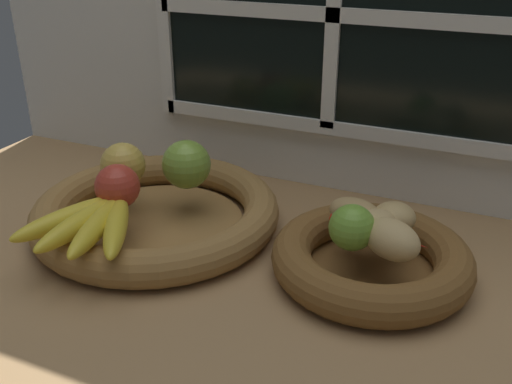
{
  "coord_description": "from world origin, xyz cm",
  "views": [
    {
      "loc": [
        27.26,
        -65.39,
        45.07
      ],
      "look_at": [
        -2.89,
        3.06,
        9.51
      ],
      "focal_mm": 40.56,
      "sensor_mm": 36.0,
      "label": 1
    }
  ],
  "objects_px": {
    "apple_green_back": "(186,164)",
    "potato_small": "(392,239)",
    "apple_red_front": "(117,186)",
    "apple_golden_left": "(123,165)",
    "fruit_bowl_right": "(371,259)",
    "potato_large": "(375,226)",
    "lime_near": "(351,229)",
    "banana_bunch_front": "(92,222)",
    "potato_oblong": "(356,214)",
    "potato_back": "(394,217)",
    "fruit_bowl_left": "(157,212)",
    "chili_pepper": "(379,232)"
  },
  "relations": [
    {
      "from": "apple_green_back",
      "to": "potato_small",
      "type": "height_order",
      "value": "apple_green_back"
    },
    {
      "from": "apple_red_front",
      "to": "apple_golden_left",
      "type": "distance_m",
      "value": 0.08
    },
    {
      "from": "fruit_bowl_right",
      "to": "potato_large",
      "type": "height_order",
      "value": "potato_large"
    },
    {
      "from": "potato_large",
      "to": "lime_near",
      "type": "height_order",
      "value": "lime_near"
    },
    {
      "from": "fruit_bowl_right",
      "to": "apple_green_back",
      "type": "distance_m",
      "value": 0.33
    },
    {
      "from": "apple_green_back",
      "to": "apple_golden_left",
      "type": "relative_size",
      "value": 1.09
    },
    {
      "from": "fruit_bowl_right",
      "to": "apple_red_front",
      "type": "xyz_separation_m",
      "value": [
        -0.38,
        -0.05,
        0.06
      ]
    },
    {
      "from": "banana_bunch_front",
      "to": "potato_oblong",
      "type": "bearing_deg",
      "value": 25.26
    },
    {
      "from": "potato_back",
      "to": "lime_near",
      "type": "xyz_separation_m",
      "value": [
        -0.04,
        -0.07,
        0.01
      ]
    },
    {
      "from": "fruit_bowl_left",
      "to": "apple_red_front",
      "type": "distance_m",
      "value": 0.09
    },
    {
      "from": "fruit_bowl_left",
      "to": "lime_near",
      "type": "height_order",
      "value": "lime_near"
    },
    {
      "from": "potato_oblong",
      "to": "lime_near",
      "type": "bearing_deg",
      "value": -81.35
    },
    {
      "from": "potato_large",
      "to": "lime_near",
      "type": "xyz_separation_m",
      "value": [
        -0.02,
        -0.03,
        0.01
      ]
    },
    {
      "from": "apple_golden_left",
      "to": "banana_bunch_front",
      "type": "xyz_separation_m",
      "value": [
        0.05,
        -0.15,
        -0.02
      ]
    },
    {
      "from": "potato_back",
      "to": "chili_pepper",
      "type": "xyz_separation_m",
      "value": [
        -0.01,
        -0.03,
        -0.01
      ]
    },
    {
      "from": "potato_oblong",
      "to": "fruit_bowl_right",
      "type": "bearing_deg",
      "value": -37.87
    },
    {
      "from": "potato_small",
      "to": "fruit_bowl_right",
      "type": "bearing_deg",
      "value": 135.0
    },
    {
      "from": "fruit_bowl_left",
      "to": "potato_small",
      "type": "relative_size",
      "value": 4.78
    },
    {
      "from": "fruit_bowl_left",
      "to": "apple_green_back",
      "type": "xyz_separation_m",
      "value": [
        0.03,
        0.05,
        0.07
      ]
    },
    {
      "from": "apple_red_front",
      "to": "potato_oblong",
      "type": "height_order",
      "value": "apple_red_front"
    },
    {
      "from": "potato_large",
      "to": "lime_near",
      "type": "bearing_deg",
      "value": -123.69
    },
    {
      "from": "apple_red_front",
      "to": "potato_large",
      "type": "xyz_separation_m",
      "value": [
        0.38,
        0.05,
        -0.01
      ]
    },
    {
      "from": "potato_large",
      "to": "apple_golden_left",
      "type": "bearing_deg",
      "value": 178.05
    },
    {
      "from": "fruit_bowl_left",
      "to": "potato_large",
      "type": "bearing_deg",
      "value": 0.0
    },
    {
      "from": "potato_large",
      "to": "potato_small",
      "type": "distance_m",
      "value": 0.04
    },
    {
      "from": "apple_golden_left",
      "to": "potato_oblong",
      "type": "xyz_separation_m",
      "value": [
        0.38,
        0.01,
        -0.01
      ]
    },
    {
      "from": "apple_red_front",
      "to": "potato_large",
      "type": "relative_size",
      "value": 0.98
    },
    {
      "from": "apple_golden_left",
      "to": "lime_near",
      "type": "distance_m",
      "value": 0.39
    },
    {
      "from": "apple_golden_left",
      "to": "banana_bunch_front",
      "type": "relative_size",
      "value": 0.38
    },
    {
      "from": "apple_green_back",
      "to": "fruit_bowl_right",
      "type": "bearing_deg",
      "value": -9.05
    },
    {
      "from": "potato_back",
      "to": "lime_near",
      "type": "distance_m",
      "value": 0.09
    },
    {
      "from": "apple_green_back",
      "to": "banana_bunch_front",
      "type": "xyz_separation_m",
      "value": [
        -0.05,
        -0.18,
        -0.02
      ]
    },
    {
      "from": "fruit_bowl_right",
      "to": "potato_small",
      "type": "distance_m",
      "value": 0.07
    },
    {
      "from": "potato_large",
      "to": "fruit_bowl_right",
      "type": "bearing_deg",
      "value": -165.96
    },
    {
      "from": "apple_green_back",
      "to": "potato_back",
      "type": "height_order",
      "value": "apple_green_back"
    },
    {
      "from": "fruit_bowl_left",
      "to": "apple_golden_left",
      "type": "relative_size",
      "value": 5.43
    },
    {
      "from": "chili_pepper",
      "to": "potato_back",
      "type": "bearing_deg",
      "value": 81.27
    },
    {
      "from": "fruit_bowl_right",
      "to": "banana_bunch_front",
      "type": "relative_size",
      "value": 1.45
    },
    {
      "from": "potato_small",
      "to": "chili_pepper",
      "type": "relative_size",
      "value": 0.58
    },
    {
      "from": "apple_red_front",
      "to": "chili_pepper",
      "type": "height_order",
      "value": "apple_red_front"
    },
    {
      "from": "fruit_bowl_right",
      "to": "potato_back",
      "type": "distance_m",
      "value": 0.07
    },
    {
      "from": "fruit_bowl_right",
      "to": "potato_small",
      "type": "bearing_deg",
      "value": -45.0
    },
    {
      "from": "apple_golden_left",
      "to": "lime_near",
      "type": "bearing_deg",
      "value": -7.15
    },
    {
      "from": "potato_oblong",
      "to": "potato_small",
      "type": "bearing_deg",
      "value": -41.42
    },
    {
      "from": "apple_green_back",
      "to": "lime_near",
      "type": "xyz_separation_m",
      "value": [
        0.29,
        -0.09,
        -0.01
      ]
    },
    {
      "from": "fruit_bowl_left",
      "to": "chili_pepper",
      "type": "height_order",
      "value": "chili_pepper"
    },
    {
      "from": "chili_pepper",
      "to": "banana_bunch_front",
      "type": "bearing_deg",
      "value": -146.46
    },
    {
      "from": "potato_back",
      "to": "fruit_bowl_left",
      "type": "bearing_deg",
      "value": -173.81
    },
    {
      "from": "apple_golden_left",
      "to": "potato_small",
      "type": "height_order",
      "value": "apple_golden_left"
    },
    {
      "from": "potato_large",
      "to": "potato_oblong",
      "type": "distance_m",
      "value": 0.04
    }
  ]
}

